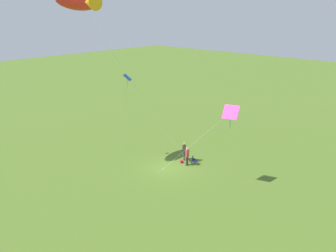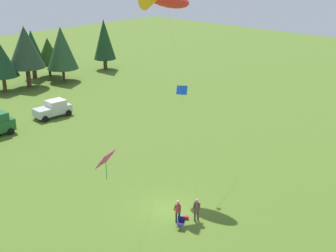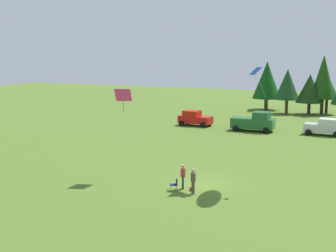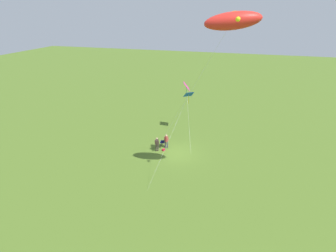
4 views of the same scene
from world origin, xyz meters
name	(u,v)px [view 4 (image 4 of 4)]	position (x,y,z in m)	size (l,w,h in m)	color
ground_plane	(179,153)	(0.00, 0.00, 0.00)	(160.00, 160.00, 0.00)	#4B6822
person_kite_flyer	(157,143)	(0.28, -2.51, 1.02)	(0.50, 0.51, 1.74)	#493F35
folding_chair	(162,142)	(-1.12, -2.29, 0.49)	(0.66, 0.66, 0.82)	#0F1353
person_spectator	(166,140)	(-0.77, -1.69, 1.02)	(0.44, 0.57, 1.74)	#362E46
backpack_on_grass	(164,150)	(-0.03, -1.82, 0.11)	(0.32, 0.22, 0.22)	#B01427
kite_large_fish	(233,21)	(4.91, 5.00, 14.31)	(6.41, 9.82, 15.16)	red
kite_diamond_rainbow	(187,87)	(-5.90, -0.55, 6.13)	(6.64, 2.56, 6.74)	#E13092
kite_diamond_blue	(187,98)	(3.47, 1.54, 7.80)	(4.51, 3.24, 8.36)	blue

